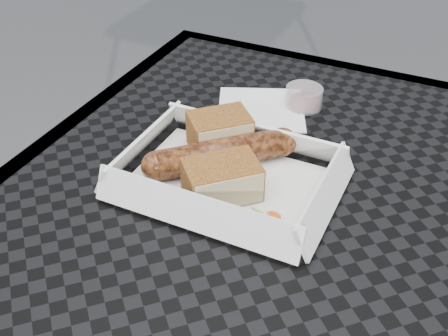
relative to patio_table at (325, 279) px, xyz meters
name	(u,v)px	position (x,y,z in m)	size (l,w,h in m)	color
patio_table	(325,279)	(0.00, 0.00, 0.00)	(0.80, 0.80, 0.74)	black
food_tray	(228,183)	(-0.13, 0.02, 0.08)	(0.22, 0.15, 0.00)	white
bratwurst	(221,154)	(-0.15, 0.05, 0.10)	(0.15, 0.15, 0.04)	brown
bread_near	(220,132)	(-0.17, 0.08, 0.10)	(0.07, 0.05, 0.05)	brown
bread_far	(222,179)	(-0.13, 0.00, 0.10)	(0.08, 0.05, 0.04)	brown
veg_garnish	(265,222)	(-0.07, -0.02, 0.08)	(0.03, 0.03, 0.00)	#D84709
napkin	(261,109)	(-0.16, 0.20, 0.08)	(0.12, 0.12, 0.00)	white
condiment_cup_sauce	(305,98)	(-0.11, 0.23, 0.09)	(0.05, 0.05, 0.03)	maroon
condiment_cup_empty	(303,97)	(-0.11, 0.23, 0.09)	(0.05, 0.05, 0.03)	silver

